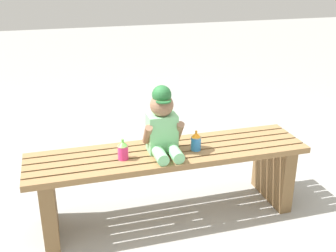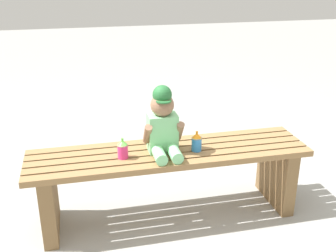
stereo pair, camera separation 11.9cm
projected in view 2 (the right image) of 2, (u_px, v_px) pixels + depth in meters
name	position (u px, v px, depth m)	size (l,w,h in m)	color
ground_plane	(169.00, 214.00, 2.63)	(16.00, 16.00, 0.00)	#999993
park_bench	(169.00, 172.00, 2.52)	(1.68, 0.40, 0.45)	olive
child_figure	(163.00, 124.00, 2.38)	(0.23, 0.27, 0.40)	#7FCC8C
sippy_cup_left	(123.00, 149.00, 2.35)	(0.06, 0.06, 0.12)	#E5337F
sippy_cup_right	(197.00, 142.00, 2.44)	(0.06, 0.06, 0.12)	#338CE5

